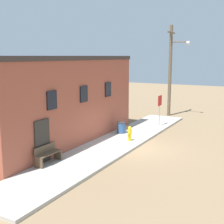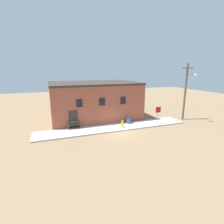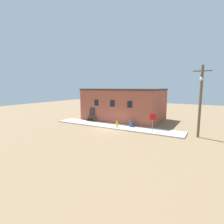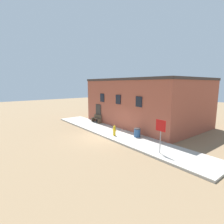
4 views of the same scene
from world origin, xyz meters
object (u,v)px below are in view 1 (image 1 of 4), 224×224
object	(u,v)px
trash_bin	(121,127)
utility_pole	(171,68)
stop_sign	(160,104)
bench	(48,154)
fire_hydrant	(130,134)

from	to	relation	value
trash_bin	utility_pole	bearing A→B (deg)	-4.62
stop_sign	utility_pole	xyz separation A→B (m)	(4.75, 0.75, 2.40)
trash_bin	utility_pole	world-z (taller)	utility_pole
stop_sign	trash_bin	world-z (taller)	stop_sign
bench	utility_pole	bearing A→B (deg)	-4.08
fire_hydrant	trash_bin	distance (m)	1.94
trash_bin	bench	bearing A→B (deg)	176.56
trash_bin	utility_pole	distance (m)	8.86
bench	trash_bin	xyz separation A→B (m)	(6.83, -0.41, -0.06)
trash_bin	utility_pole	size ratio (longest dim) A/B	0.10
utility_pole	fire_hydrant	bearing A→B (deg)	-176.18
fire_hydrant	stop_sign	distance (m)	4.92
utility_pole	bench	bearing A→B (deg)	175.92
utility_pole	stop_sign	bearing A→B (deg)	-170.97
stop_sign	bench	bearing A→B (deg)	169.87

